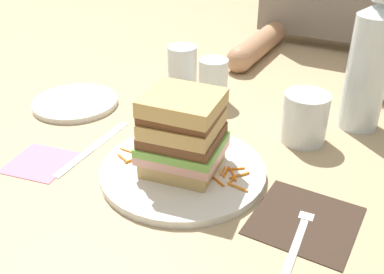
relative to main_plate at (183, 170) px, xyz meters
The scene contains 30 objects.
ground_plane 0.02m from the main_plate, 151.49° to the right, with size 3.00×3.00×0.00m, color tan.
main_plate is the anchor object (origin of this frame).
sandwich 0.07m from the main_plate, 47.61° to the right, with size 0.13×0.13×0.13m.
carrot_shred_0 0.08m from the main_plate, behind, with size 0.00×0.00×0.03m, color orange.
carrot_shred_1 0.10m from the main_plate, behind, with size 0.00×0.00×0.03m, color orange.
carrot_shred_2 0.09m from the main_plate, behind, with size 0.00×0.00×0.03m, color orange.
carrot_shred_3 0.08m from the main_plate, 164.14° to the right, with size 0.00×0.00×0.03m, color orange.
carrot_shred_4 0.08m from the main_plate, behind, with size 0.00×0.00×0.02m, color orange.
carrot_shred_5 0.07m from the main_plate, behind, with size 0.00×0.00×0.03m, color orange.
carrot_shred_6 0.09m from the main_plate, behind, with size 0.00×0.00×0.03m, color orange.
carrot_shred_7 0.10m from the main_plate, 165.97° to the right, with size 0.00×0.00×0.02m, color orange.
carrot_shred_8 0.07m from the main_plate, behind, with size 0.00×0.00×0.03m, color orange.
carrot_shred_9 0.10m from the main_plate, 15.35° to the left, with size 0.00×0.00×0.02m, color orange.
carrot_shred_10 0.09m from the main_plate, 11.04° to the left, with size 0.00×0.00×0.03m, color orange.
carrot_shred_11 0.08m from the main_plate, 11.87° to the left, with size 0.00×0.00×0.03m, color orange.
carrot_shred_12 0.08m from the main_plate, 23.90° to the left, with size 0.00×0.00×0.03m, color orange.
carrot_shred_13 0.07m from the main_plate, 16.20° to the left, with size 0.00×0.00×0.03m, color orange.
carrot_shred_14 0.06m from the main_plate, 16.95° to the left, with size 0.00×0.00×0.02m, color orange.
carrot_shred_15 0.07m from the main_plate, ahead, with size 0.00×0.00×0.03m, color orange.
carrot_shred_16 0.08m from the main_plate, ahead, with size 0.00×0.00×0.02m, color orange.
carrot_shred_17 0.10m from the main_plate, ahead, with size 0.00×0.00×0.03m, color orange.
napkin_dark 0.20m from the main_plate, ahead, with size 0.14×0.14×0.00m, color #38281E.
fork 0.21m from the main_plate, 11.34° to the right, with size 0.03×0.17×0.00m.
knife 0.18m from the main_plate, behind, with size 0.03×0.20×0.00m.
juice_glass 0.24m from the main_plate, 55.22° to the left, with size 0.08×0.08×0.09m.
water_bottle 0.38m from the main_plate, 54.67° to the left, with size 0.07×0.07×0.27m.
empty_tumbler_0 0.35m from the main_plate, 119.77° to the left, with size 0.06×0.06×0.09m, color silver.
empty_tumbler_1 0.28m from the main_plate, 106.30° to the left, with size 0.06×0.06×0.09m, color silver.
side_plate 0.34m from the main_plate, 160.97° to the left, with size 0.17×0.17×0.01m, color white.
napkin_pink 0.24m from the main_plate, 158.92° to the right, with size 0.10×0.10×0.00m, color pink.
Camera 1 is at (0.31, -0.50, 0.41)m, focal length 42.07 mm.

